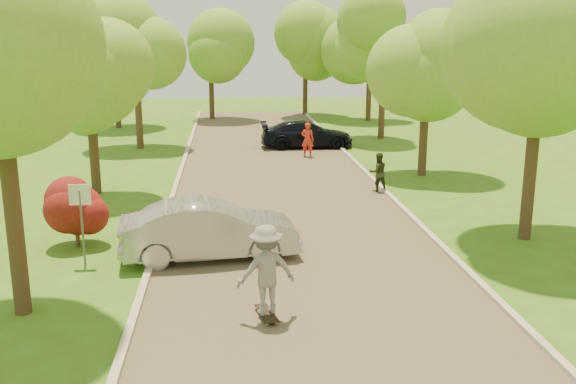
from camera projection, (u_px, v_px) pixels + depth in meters
name	position (u px, v px, depth m)	size (l,w,h in m)	color
ground	(324.00, 320.00, 13.68)	(100.00, 100.00, 0.00)	#3D5F16
road	(288.00, 217.00, 21.41)	(8.00, 60.00, 0.01)	#4C4438
curb_left	(165.00, 218.00, 21.02)	(0.18, 60.00, 0.12)	#B2AD9E
curb_right	(407.00, 212.00, 21.77)	(0.18, 60.00, 0.12)	#B2AD9E
street_sign	(81.00, 207.00, 16.63)	(0.55, 0.06, 2.17)	#59595E
red_shrub	(75.00, 210.00, 18.14)	(1.70, 1.70, 1.95)	#382619
tree_l_mida	(9.00, 73.00, 12.82)	(4.71, 4.60, 7.39)	#382619
tree_l_midb	(93.00, 72.00, 23.55)	(4.30, 4.20, 6.62)	#382619
tree_l_far	(139.00, 44.00, 33.04)	(4.92, 4.80, 7.79)	#382619
tree_r_mida	(549.00, 49.00, 17.84)	(5.13, 5.00, 7.95)	#382619
tree_r_midb	(432.00, 60.00, 26.66)	(4.51, 4.40, 7.01)	#382619
tree_r_far	(388.00, 36.00, 36.16)	(5.33, 5.20, 8.34)	#382619
tree_bg_a	(117.00, 45.00, 40.59)	(5.12, 5.00, 7.72)	#382619
tree_bg_b	(374.00, 40.00, 44.05)	(5.12, 5.00, 7.95)	#382619
tree_bg_c	(213.00, 48.00, 45.09)	(4.92, 4.80, 7.33)	#382619
tree_bg_d	(308.00, 43.00, 47.60)	(5.12, 5.00, 7.72)	#382619
silver_sedan	(210.00, 230.00, 17.30)	(1.67, 4.80, 1.58)	#A1A0A5
dark_sedan	(307.00, 134.00, 34.44)	(2.01, 4.93, 1.43)	black
longboard	(267.00, 313.00, 13.73)	(0.50, 1.04, 0.12)	black
skateboarder	(266.00, 270.00, 13.49)	(1.26, 0.73, 1.96)	slate
person_striped	(308.00, 140.00, 31.73)	(0.63, 0.41, 1.72)	red
person_olive	(378.00, 172.00, 24.72)	(0.74, 0.58, 1.52)	#28301D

